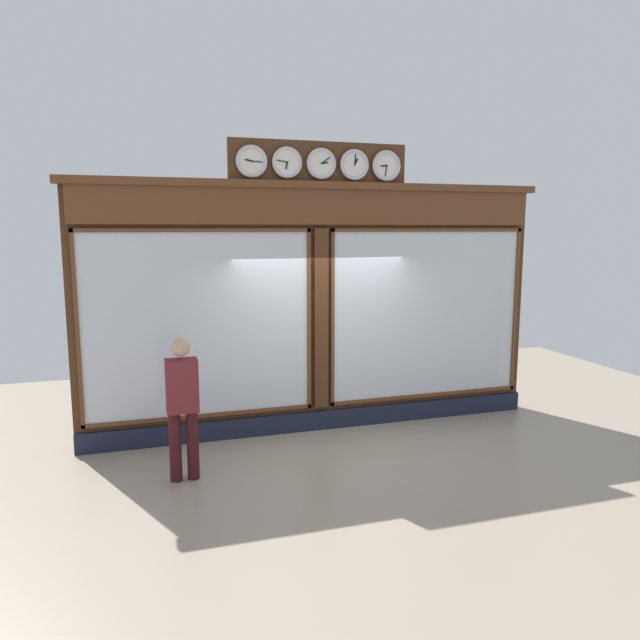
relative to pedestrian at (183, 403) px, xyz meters
The scene contains 3 objects.
ground_plane 2.74m from the pedestrian, 142.36° to the left, with size 14.00×14.00×0.00m, color gray.
shop_facade 2.60m from the pedestrian, 146.45° to the right, with size 6.82×0.42×4.09m.
pedestrian is the anchor object (origin of this frame).
Camera 1 is at (2.51, 8.01, 2.91)m, focal length 33.48 mm.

